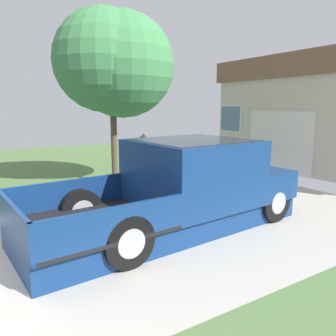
{
  "coord_description": "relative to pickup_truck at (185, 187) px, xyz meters",
  "views": [
    {
      "loc": [
        5.15,
        0.71,
        2.31
      ],
      "look_at": [
        -1.17,
        4.64,
        0.93
      ],
      "focal_mm": 35.54,
      "sensor_mm": 36.0,
      "label": 1
    }
  ],
  "objects": [
    {
      "name": "person_with_hat",
      "position": [
        -1.52,
        -0.11,
        0.2
      ],
      "size": [
        0.41,
        0.39,
        1.71
      ],
      "rotation": [
        0.0,
        0.0,
        0.61
      ],
      "color": "#333842",
      "rests_on": "ground"
    },
    {
      "name": "pickup_truck",
      "position": [
        0.0,
        0.0,
        0.0
      ],
      "size": [
        2.49,
        5.5,
        1.68
      ],
      "rotation": [
        0.0,
        0.0,
        0.08
      ],
      "color": "navy",
      "rests_on": "ground"
    },
    {
      "name": "front_yard_tree",
      "position": [
        -4.09,
        0.28,
        2.78
      ],
      "size": [
        3.07,
        3.44,
        5.02
      ],
      "color": "brown",
      "rests_on": "ground"
    },
    {
      "name": "wheeled_trash_bin",
      "position": [
        -3.11,
        3.91,
        -0.17
      ],
      "size": [
        0.6,
        0.72,
        1.09
      ],
      "color": "navy",
      "rests_on": "ground"
    },
    {
      "name": "handbag",
      "position": [
        -1.41,
        -0.42,
        -0.64
      ],
      "size": [
        0.3,
        0.15,
        0.38
      ],
      "color": "#B24C56",
      "rests_on": "ground"
    }
  ]
}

